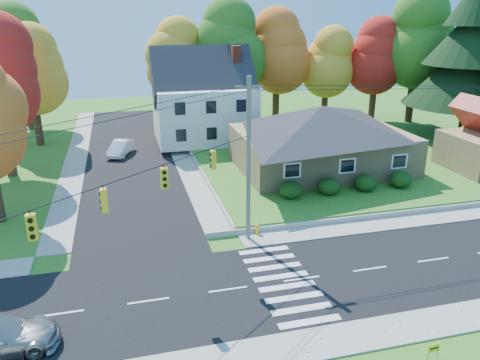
{
  "coord_description": "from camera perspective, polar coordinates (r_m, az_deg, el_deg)",
  "views": [
    {
      "loc": [
        -8.57,
        -19.96,
        13.27
      ],
      "look_at": [
        -1.29,
        8.0,
        2.91
      ],
      "focal_mm": 35.0,
      "sensor_mm": 36.0,
      "label": 1
    }
  ],
  "objects": [
    {
      "name": "ground",
      "position": [
        25.45,
        7.53,
        -11.88
      ],
      "size": [
        120.0,
        120.0,
        0.0
      ],
      "primitive_type": "plane",
      "color": "#3D7923"
    },
    {
      "name": "road_main",
      "position": [
        25.45,
        7.53,
        -11.86
      ],
      "size": [
        90.0,
        8.0,
        0.02
      ],
      "primitive_type": "cube",
      "color": "black",
      "rests_on": "ground"
    },
    {
      "name": "road_cross",
      "position": [
        47.83,
        -13.35,
        3.1
      ],
      "size": [
        8.0,
        44.0,
        0.02
      ],
      "primitive_type": "cube",
      "color": "black",
      "rests_on": "ground"
    },
    {
      "name": "sidewalk_north",
      "position": [
        29.52,
        3.92,
        -6.95
      ],
      "size": [
        90.0,
        2.0,
        0.08
      ],
      "primitive_type": "cube",
      "color": "#9C9A90",
      "rests_on": "ground"
    },
    {
      "name": "sidewalk_south",
      "position": [
        21.73,
        12.67,
        -18.34
      ],
      "size": [
        90.0,
        2.0,
        0.08
      ],
      "primitive_type": "cube",
      "color": "#9C9A90",
      "rests_on": "ground"
    },
    {
      "name": "lawn",
      "position": [
        48.09,
        12.7,
        3.54
      ],
      "size": [
        30.0,
        30.0,
        0.5
      ],
      "primitive_type": "cube",
      "color": "#3D7923",
      "rests_on": "ground"
    },
    {
      "name": "ranch_house",
      "position": [
        40.84,
        9.88,
        5.26
      ],
      "size": [
        14.6,
        10.6,
        5.4
      ],
      "color": "tan",
      "rests_on": "lawn"
    },
    {
      "name": "colonial_house",
      "position": [
        49.49,
        -4.41,
        9.57
      ],
      "size": [
        10.4,
        8.4,
        9.6
      ],
      "color": "silver",
      "rests_on": "lawn"
    },
    {
      "name": "hedge_row",
      "position": [
        35.93,
        12.95,
        -0.52
      ],
      "size": [
        10.7,
        1.7,
        1.27
      ],
      "color": "#163A10",
      "rests_on": "lawn"
    },
    {
      "name": "traffic_infrastructure",
      "position": [
        24.31,
        6.56,
        0.08
      ],
      "size": [
        38.1,
        10.66,
        10.0
      ],
      "color": "#666059",
      "rests_on": "ground"
    },
    {
      "name": "tree_lot_0",
      "position": [
        54.58,
        -7.87,
        14.34
      ],
      "size": [
        6.72,
        6.72,
        12.51
      ],
      "color": "#3F2A19",
      "rests_on": "lawn"
    },
    {
      "name": "tree_lot_1",
      "position": [
        54.55,
        -1.29,
        15.89
      ],
      "size": [
        7.84,
        7.84,
        14.6
      ],
      "color": "#3F2A19",
      "rests_on": "lawn"
    },
    {
      "name": "tree_lot_2",
      "position": [
        57.23,
        4.54,
        15.36
      ],
      "size": [
        7.28,
        7.28,
        13.56
      ],
      "color": "#3F2A19",
      "rests_on": "lawn"
    },
    {
      "name": "tree_lot_3",
      "position": [
        58.65,
        10.56,
        13.92
      ],
      "size": [
        6.16,
        6.16,
        11.47
      ],
      "color": "#3F2A19",
      "rests_on": "lawn"
    },
    {
      "name": "tree_lot_4",
      "position": [
        60.49,
        16.34,
        14.27
      ],
      "size": [
        6.72,
        6.72,
        12.51
      ],
      "color": "#3F2A19",
      "rests_on": "lawn"
    },
    {
      "name": "tree_lot_5",
      "position": [
        60.83,
        20.87,
        15.68
      ],
      "size": [
        8.4,
        8.4,
        15.64
      ],
      "color": "#3F2A19",
      "rests_on": "lawn"
    },
    {
      "name": "conifer_east_a",
      "position": [
        55.14,
        26.44,
        13.73
      ],
      "size": [
        12.8,
        12.8,
        16.96
      ],
      "color": "#3F2A19",
      "rests_on": "lawn"
    },
    {
      "name": "tree_west_2",
      "position": [
        52.92,
        -24.25,
        12.13
      ],
      "size": [
        6.72,
        6.72,
        12.51
      ],
      "color": "#3F2A19",
      "rests_on": "ground"
    },
    {
      "name": "tree_west_3",
      "position": [
        61.0,
        -25.21,
        14.04
      ],
      "size": [
        7.84,
        7.84,
        14.6
      ],
      "color": "#3F2A19",
      "rests_on": "ground"
    },
    {
      "name": "white_car",
      "position": [
        47.5,
        -14.38,
        3.79
      ],
      "size": [
        2.83,
        4.53,
        1.41
      ],
      "primitive_type": "imported",
      "rotation": [
        0.0,
        0.0,
        -0.34
      ],
      "color": "white",
      "rests_on": "road_cross"
    },
    {
      "name": "fire_hydrant",
      "position": [
        29.71,
        2.11,
        -6.04
      ],
      "size": [
        0.43,
        0.34,
        0.76
      ],
      "color": "yellow",
      "rests_on": "ground"
    },
    {
      "name": "yard_sign",
      "position": [
        21.51,
        22.55,
        -18.44
      ],
      "size": [
        0.57,
        0.07,
        0.71
      ],
      "color": "black",
      "rests_on": "ground"
    }
  ]
}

